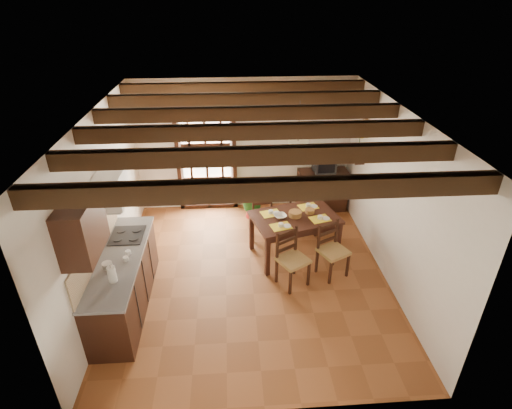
{
  "coord_description": "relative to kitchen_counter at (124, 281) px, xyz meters",
  "views": [
    {
      "loc": [
        -0.31,
        -5.4,
        4.36
      ],
      "look_at": [
        0.1,
        0.4,
        1.15
      ],
      "focal_mm": 28.0,
      "sensor_mm": 36.0,
      "label": 1
    }
  ],
  "objects": [
    {
      "name": "ground_plane",
      "position": [
        1.96,
        0.6,
        -0.47
      ],
      "size": [
        5.0,
        5.0,
        0.0
      ],
      "primitive_type": "plane",
      "color": "brown"
    },
    {
      "name": "room_shell",
      "position": [
        1.96,
        0.6,
        1.34
      ],
      "size": [
        4.52,
        5.02,
        2.81
      ],
      "color": "silver",
      "rests_on": "ground_plane"
    },
    {
      "name": "ceiling_beams",
      "position": [
        1.96,
        0.6,
        2.22
      ],
      "size": [
        4.5,
        4.34,
        0.2
      ],
      "color": "black",
      "rests_on": "room_shell"
    },
    {
      "name": "french_door",
      "position": [
        1.16,
        3.05,
        0.7
      ],
      "size": [
        1.26,
        0.11,
        2.32
      ],
      "color": "white",
      "rests_on": "ground_plane"
    },
    {
      "name": "kitchen_counter",
      "position": [
        0.0,
        0.0,
        0.0
      ],
      "size": [
        0.64,
        2.25,
        1.38
      ],
      "color": "black",
      "rests_on": "ground_plane"
    },
    {
      "name": "upper_cabinet",
      "position": [
        -0.12,
        -0.7,
        1.38
      ],
      "size": [
        0.35,
        0.8,
        0.7
      ],
      "primitive_type": "cube",
      "color": "black",
      "rests_on": "room_shell"
    },
    {
      "name": "range_hood",
      "position": [
        -0.09,
        0.55,
        1.26
      ],
      "size": [
        0.38,
        0.6,
        0.54
      ],
      "color": "white",
      "rests_on": "room_shell"
    },
    {
      "name": "counter_items",
      "position": [
        0.0,
        0.09,
        0.49
      ],
      "size": [
        0.5,
        1.43,
        0.25
      ],
      "color": "black",
      "rests_on": "kitchen_counter"
    },
    {
      "name": "dining_table",
      "position": [
        2.75,
        1.16,
        0.22
      ],
      "size": [
        1.67,
        1.31,
        0.8
      ],
      "rotation": [
        0.0,
        0.0,
        0.27
      ],
      "color": "#331810",
      "rests_on": "ground_plane"
    },
    {
      "name": "chair_near_left",
      "position": [
        2.6,
        0.34,
        -0.17
      ],
      "size": [
        0.6,
        0.59,
        0.97
      ],
      "rotation": [
        0.0,
        0.0,
        0.53
      ],
      "color": "#AB8448",
      "rests_on": "ground_plane"
    },
    {
      "name": "chair_near_right",
      "position": [
        3.31,
        0.54,
        -0.18
      ],
      "size": [
        0.58,
        0.57,
        0.95
      ],
      "rotation": [
        0.0,
        0.0,
        0.47
      ],
      "color": "#AB8448",
      "rests_on": "ground_plane"
    },
    {
      "name": "chair_far_left",
      "position": [
        2.2,
        1.79,
        -0.2
      ],
      "size": [
        0.45,
        0.44,
        0.88
      ],
      "rotation": [
        0.0,
        0.0,
        3.28
      ],
      "color": "#AB8448",
      "rests_on": "ground_plane"
    },
    {
      "name": "chair_far_right",
      "position": [
        2.9,
        1.99,
        -0.21
      ],
      "size": [
        0.46,
        0.44,
        0.84
      ],
      "rotation": [
        0.0,
        0.0,
        3.35
      ],
      "color": "#AB8448",
      "rests_on": "ground_plane"
    },
    {
      "name": "table_setting",
      "position": [
        2.75,
        1.16,
        0.4
      ],
      "size": [
        1.07,
        0.71,
        0.1
      ],
      "rotation": [
        0.0,
        0.0,
        0.27
      ],
      "color": "yellow",
      "rests_on": "dining_table"
    },
    {
      "name": "table_bowl",
      "position": [
        2.49,
        1.14,
        0.35
      ],
      "size": [
        0.27,
        0.27,
        0.05
      ],
      "primitive_type": "imported",
      "rotation": [
        0.0,
        0.0,
        0.28
      ],
      "color": "white",
      "rests_on": "dining_table"
    },
    {
      "name": "sideboard",
      "position": [
        3.62,
        2.83,
        -0.03
      ],
      "size": [
        1.05,
        0.48,
        0.89
      ],
      "primitive_type": "cube",
      "rotation": [
        0.0,
        0.0,
        0.0
      ],
      "color": "black",
      "rests_on": "ground_plane"
    },
    {
      "name": "crt_tv",
      "position": [
        3.62,
        2.82,
        0.61
      ],
      "size": [
        0.45,
        0.42,
        0.37
      ],
      "rotation": [
        0.0,
        0.0,
        0.04
      ],
      "color": "black",
      "rests_on": "sideboard"
    },
    {
      "name": "fuse_box",
      "position": [
        3.46,
        3.08,
        1.28
      ],
      "size": [
        0.25,
        0.03,
        0.32
      ],
      "primitive_type": "cube",
      "color": "white",
      "rests_on": "room_shell"
    },
    {
      "name": "plant_pot",
      "position": [
        2.12,
        2.56,
        -0.36
      ],
      "size": [
        0.35,
        0.35,
        0.21
      ],
      "primitive_type": "cone",
      "color": "maroon",
      "rests_on": "ground_plane"
    },
    {
      "name": "potted_plant",
      "position": [
        2.12,
        2.56,
        0.1
      ],
      "size": [
        2.36,
        2.22,
        2.09
      ],
      "primitive_type": "imported",
      "rotation": [
        0.0,
        0.0,
        -0.4
      ],
      "color": "#144C19",
      "rests_on": "ground_plane"
    },
    {
      "name": "wall_shelf",
      "position": [
        4.1,
        2.2,
        1.04
      ],
      "size": [
        0.2,
        0.42,
        0.2
      ],
      "color": "black",
      "rests_on": "room_shell"
    },
    {
      "name": "shelf_vase",
      "position": [
        4.1,
        2.2,
        1.18
      ],
      "size": [
        0.15,
        0.15,
        0.15
      ],
      "primitive_type": "imported",
      "color": "#B2BFB2",
      "rests_on": "wall_shelf"
    },
    {
      "name": "shelf_flowers",
      "position": [
        4.1,
        2.2,
        1.38
      ],
      "size": [
        0.14,
        0.14,
        0.36
      ],
      "color": "yellow",
      "rests_on": "shelf_vase"
    },
    {
      "name": "framed_picture",
      "position": [
        4.18,
        2.2,
        1.58
      ],
      "size": [
        0.03,
        0.32,
        0.32
      ],
      "color": "brown",
      "rests_on": "room_shell"
    },
    {
      "name": "pendant_lamp",
      "position": [
        2.75,
        1.26,
        1.6
      ],
      "size": [
        0.36,
        0.36,
        0.84
      ],
      "color": "black",
      "rests_on": "room_shell"
    }
  ]
}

